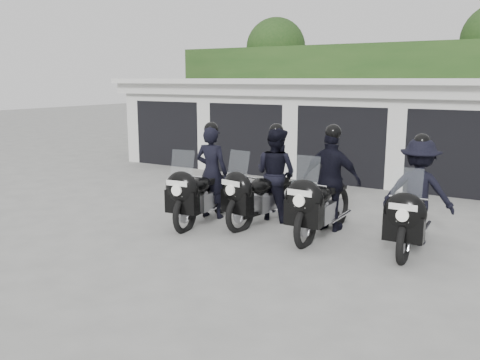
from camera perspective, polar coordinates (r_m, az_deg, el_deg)
The scene contains 7 objects.
ground at distance 9.94m, azimuth -0.14°, elevation -5.98°, with size 80.00×80.00×0.00m, color gray.
garage_block at distance 16.96m, azimuth 14.29°, elevation 5.79°, with size 16.40×6.80×2.96m.
background_vegetation at distance 21.51m, azimuth 19.34°, elevation 10.19°, with size 20.00×3.90×5.80m.
police_bike_a at distance 10.61m, azimuth -4.03°, elevation -0.19°, with size 0.91×2.44×2.13m.
police_bike_b at distance 10.56m, azimuth 3.33°, elevation 0.03°, with size 1.12×2.41×2.11m.
police_bike_c at distance 9.89m, azimuth 9.77°, elevation -0.74°, with size 1.19×2.49×2.17m.
police_bike_d at distance 9.50m, azimuth 19.18°, elevation -1.92°, with size 1.27×2.38×2.07m.
Camera 1 is at (4.96, -8.09, 2.95)m, focal length 38.00 mm.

